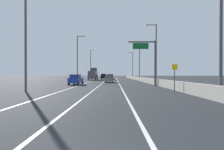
{
  "coord_description": "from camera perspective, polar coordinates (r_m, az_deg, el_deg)",
  "views": [
    {
      "loc": [
        0.48,
        -2.41,
        1.92
      ],
      "look_at": [
        -0.05,
        41.38,
        1.72
      ],
      "focal_mm": 28.0,
      "sensor_mm": 36.0,
      "label": 1
    }
  ],
  "objects": [
    {
      "name": "ground_plane",
      "position": [
        66.44,
        0.28,
        -1.4
      ],
      "size": [
        320.0,
        320.0,
        0.0
      ],
      "primitive_type": "plane",
      "color": "#26282B"
    },
    {
      "name": "lamp_post_left_near",
      "position": [
        21.95,
        -25.84,
        12.89
      ],
      "size": [
        2.14,
        0.44,
        11.91
      ],
      "color": "#4C4C51",
      "rests_on": "ground_plane"
    },
    {
      "name": "lamp_post_right_fourth",
      "position": [
        78.16,
        6.61,
        3.78
      ],
      "size": [
        2.14,
        0.44,
        11.91
      ],
      "color": "#4C4C51",
      "rests_on": "ground_plane"
    },
    {
      "name": "lane_stripe_right",
      "position": [
        57.45,
        1.71,
        -1.66
      ],
      "size": [
        0.16,
        130.0,
        0.0
      ],
      "primitive_type": "cube",
      "color": "silver",
      "rests_on": "ground_plane"
    },
    {
      "name": "car_black_0",
      "position": [
        68.04,
        -2.84,
        -0.47
      ],
      "size": [
        1.93,
        4.2,
        2.12
      ],
      "color": "black",
      "rests_on": "ground_plane"
    },
    {
      "name": "lamp_post_right_near",
      "position": [
        16.03,
        31.3,
        17.68
      ],
      "size": [
        2.14,
        0.44,
        11.91
      ],
      "color": "#4C4C51",
      "rests_on": "ground_plane"
    },
    {
      "name": "lane_stripe_left",
      "position": [
        57.75,
        -5.25,
        -1.65
      ],
      "size": [
        0.16,
        130.0,
        0.0
      ],
      "primitive_type": "cube",
      "color": "silver",
      "rests_on": "ground_plane"
    },
    {
      "name": "lamp_post_right_second",
      "position": [
        35.9,
        13.88,
        7.95
      ],
      "size": [
        2.14,
        0.44,
        11.91
      ],
      "color": "#4C4C51",
      "rests_on": "ground_plane"
    },
    {
      "name": "box_truck",
      "position": [
        58.46,
        -6.17,
        0.19
      ],
      "size": [
        2.5,
        7.69,
        4.08
      ],
      "color": "#4C4C51",
      "rests_on": "ground_plane"
    },
    {
      "name": "lamp_post_right_third",
      "position": [
        56.88,
        8.73,
        5.1
      ],
      "size": [
        2.14,
        0.44,
        11.91
      ],
      "color": "#4C4C51",
      "rests_on": "ground_plane"
    },
    {
      "name": "jersey_barrier_right",
      "position": [
        43.08,
        10.68,
        -1.57
      ],
      "size": [
        0.6,
        120.0,
        1.1
      ],
      "primitive_type": "cube",
      "color": "#9E998E",
      "rests_on": "ground_plane"
    },
    {
      "name": "overhead_sign_gantry",
      "position": [
        29.82,
        12.61,
        5.65
      ],
      "size": [
        4.68,
        0.36,
        7.5
      ],
      "color": "#47474C",
      "rests_on": "ground_plane"
    },
    {
      "name": "lamp_post_left_far",
      "position": [
        71.48,
        -6.82,
        4.11
      ],
      "size": [
        2.14,
        0.44,
        11.91
      ],
      "color": "#4C4C51",
      "rests_on": "ground_plane"
    },
    {
      "name": "car_red_2",
      "position": [
        60.58,
        -0.44,
        -0.61
      ],
      "size": [
        2.04,
        4.54,
        2.01
      ],
      "color": "red",
      "rests_on": "ground_plane"
    },
    {
      "name": "car_blue_1",
      "position": [
        32.74,
        -11.7,
        -1.46
      ],
      "size": [
        1.97,
        4.71,
        1.88
      ],
      "color": "#1E389E",
      "rests_on": "ground_plane"
    },
    {
      "name": "lane_stripe_center",
      "position": [
        57.49,
        -1.78,
        -1.66
      ],
      "size": [
        0.16,
        130.0,
        0.0
      ],
      "primitive_type": "cube",
      "color": "silver",
      "rests_on": "ground_plane"
    },
    {
      "name": "lamp_post_left_mid",
      "position": [
        46.13,
        -10.97,
        6.23
      ],
      "size": [
        2.14,
        0.44,
        11.91
      ],
      "color": "#4C4C51",
      "rests_on": "ground_plane"
    },
    {
      "name": "car_gray_3",
      "position": [
        40.39,
        -1.01,
        -1.14
      ],
      "size": [
        1.87,
        4.67,
        1.88
      ],
      "color": "slate",
      "rests_on": "ground_plane"
    },
    {
      "name": "speed_advisory_sign",
      "position": [
        20.12,
        19.75,
        -0.2
      ],
      "size": [
        0.6,
        0.11,
        3.0
      ],
      "color": "#4C4C51",
      "rests_on": "ground_plane"
    }
  ]
}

